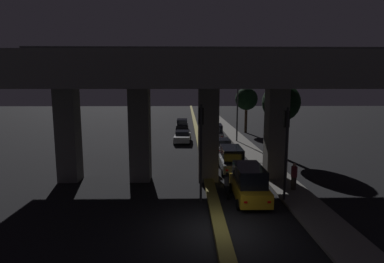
# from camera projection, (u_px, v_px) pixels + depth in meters

# --- Properties ---
(ground_plane) EXTENTS (200.00, 200.00, 0.00)m
(ground_plane) POSITION_uv_depth(u_px,v_px,m) (220.00, 231.00, 13.97)
(ground_plane) COLOR black
(median_divider) EXTENTS (0.66, 126.00, 0.29)m
(median_divider) POSITION_uv_depth(u_px,v_px,m) (196.00, 129.00, 48.59)
(median_divider) COLOR olive
(median_divider) RESTS_ON ground_plane
(sidewalk_right) EXTENTS (2.22, 126.00, 0.16)m
(sidewalk_right) POSITION_uv_depth(u_px,v_px,m) (235.00, 136.00, 41.76)
(sidewalk_right) COLOR slate
(sidewalk_right) RESTS_ON ground_plane
(elevated_overpass) EXTENTS (25.65, 12.37, 9.45)m
(elevated_overpass) POSITION_uv_depth(u_px,v_px,m) (206.00, 79.00, 20.88)
(elevated_overpass) COLOR #5B5956
(elevated_overpass) RESTS_ON ground_plane
(traffic_light_left_of_median) EXTENTS (0.30, 0.49, 5.75)m
(traffic_light_left_of_median) POSITION_uv_depth(u_px,v_px,m) (201.00, 137.00, 17.06)
(traffic_light_left_of_median) COLOR black
(traffic_light_left_of_median) RESTS_ON ground_plane
(traffic_light_right_of_median) EXTENTS (0.30, 0.49, 5.57)m
(traffic_light_right_of_median) POSITION_uv_depth(u_px,v_px,m) (286.00, 138.00, 17.17)
(traffic_light_right_of_median) COLOR black
(traffic_light_right_of_median) RESTS_ON ground_plane
(street_lamp) EXTENTS (2.70, 0.32, 7.68)m
(street_lamp) POSITION_uv_depth(u_px,v_px,m) (234.00, 105.00, 36.48)
(street_lamp) COLOR #2D2D30
(street_lamp) RESTS_ON ground_plane
(car_taxi_yellow_lead) EXTENTS (1.93, 4.29, 2.07)m
(car_taxi_yellow_lead) POSITION_uv_depth(u_px,v_px,m) (249.00, 183.00, 17.74)
(car_taxi_yellow_lead) COLOR gold
(car_taxi_yellow_lead) RESTS_ON ground_plane
(car_grey_second) EXTENTS (1.98, 4.29, 1.95)m
(car_grey_second) POSITION_uv_depth(u_px,v_px,m) (232.00, 159.00, 24.05)
(car_grey_second) COLOR #515459
(car_grey_second) RESTS_ON ground_plane
(car_white_third) EXTENTS (1.99, 4.49, 1.49)m
(car_white_third) POSITION_uv_depth(u_px,v_px,m) (222.00, 146.00, 30.95)
(car_white_third) COLOR silver
(car_white_third) RESTS_ON ground_plane
(car_silver_fourth) EXTENTS (2.03, 4.72, 1.96)m
(car_silver_fourth) POSITION_uv_depth(u_px,v_px,m) (216.00, 132.00, 39.21)
(car_silver_fourth) COLOR gray
(car_silver_fourth) RESTS_ON ground_plane
(car_silver_lead_oncoming) EXTENTS (2.17, 4.76, 1.42)m
(car_silver_lead_oncoming) POSITION_uv_depth(u_px,v_px,m) (183.00, 136.00, 36.92)
(car_silver_lead_oncoming) COLOR gray
(car_silver_lead_oncoming) RESTS_ON ground_plane
(car_black_second_oncoming) EXTENTS (1.97, 4.51, 1.79)m
(car_black_second_oncoming) POSITION_uv_depth(u_px,v_px,m) (182.00, 124.00, 47.56)
(car_black_second_oncoming) COLOR black
(car_black_second_oncoming) RESTS_ON ground_plane
(motorcycle_black_filtering_near) EXTENTS (0.33, 1.75, 1.46)m
(motorcycle_black_filtering_near) POSITION_uv_depth(u_px,v_px,m) (227.00, 186.00, 18.56)
(motorcycle_black_filtering_near) COLOR black
(motorcycle_black_filtering_near) RESTS_ON ground_plane
(motorcycle_white_filtering_mid) EXTENTS (0.34, 1.72, 1.37)m
(motorcycle_white_filtering_mid) POSITION_uv_depth(u_px,v_px,m) (214.00, 165.00, 23.67)
(motorcycle_white_filtering_mid) COLOR black
(motorcycle_white_filtering_mid) RESTS_ON ground_plane
(motorcycle_red_filtering_far) EXTENTS (0.34, 1.93, 1.39)m
(motorcycle_red_filtering_far) POSITION_uv_depth(u_px,v_px,m) (210.00, 151.00, 28.88)
(motorcycle_red_filtering_far) COLOR black
(motorcycle_red_filtering_far) RESTS_ON ground_plane
(pedestrian_on_sidewalk) EXTENTS (0.39, 0.39, 1.75)m
(pedestrian_on_sidewalk) POSITION_uv_depth(u_px,v_px,m) (294.00, 176.00, 19.19)
(pedestrian_on_sidewalk) COLOR #2D261E
(pedestrian_on_sidewalk) RESTS_ON sidewalk_right
(roadside_tree_kerbside_near) EXTENTS (3.64, 3.64, 7.11)m
(roadside_tree_kerbside_near) POSITION_uv_depth(u_px,v_px,m) (281.00, 103.00, 28.72)
(roadside_tree_kerbside_near) COLOR #38281C
(roadside_tree_kerbside_near) RESTS_ON ground_plane
(roadside_tree_kerbside_mid) EXTENTS (3.31, 3.31, 6.73)m
(roadside_tree_kerbside_mid) POSITION_uv_depth(u_px,v_px,m) (246.00, 99.00, 44.45)
(roadside_tree_kerbside_mid) COLOR #38281C
(roadside_tree_kerbside_mid) RESTS_ON ground_plane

